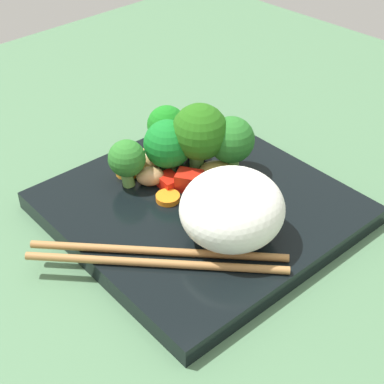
% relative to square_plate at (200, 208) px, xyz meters
% --- Properties ---
extents(ground_plane, '(1.10, 1.10, 0.02)m').
position_rel_square_plate_xyz_m(ground_plane, '(0.00, 0.00, -0.02)').
color(ground_plane, '#49714E').
extents(square_plate, '(0.28, 0.28, 0.02)m').
position_rel_square_plate_xyz_m(square_plate, '(0.00, 0.00, 0.00)').
color(square_plate, black).
rests_on(square_plate, ground_plane).
extents(rice_mound, '(0.10, 0.10, 0.07)m').
position_rel_square_plate_xyz_m(rice_mound, '(0.06, -0.02, 0.04)').
color(rice_mound, white).
rests_on(rice_mound, square_plate).
extents(broccoli_floret_0, '(0.05, 0.05, 0.06)m').
position_rel_square_plate_xyz_m(broccoli_floret_0, '(-0.06, 0.01, 0.05)').
color(broccoli_floret_0, '#55903D').
rests_on(broccoli_floret_0, square_plate).
extents(broccoli_floret_1, '(0.04, 0.04, 0.05)m').
position_rel_square_plate_xyz_m(broccoli_floret_1, '(-0.07, -0.03, 0.04)').
color(broccoli_floret_1, '#639A47').
rests_on(broccoli_floret_1, square_plate).
extents(broccoli_floret_2, '(0.06, 0.06, 0.08)m').
position_rel_square_plate_xyz_m(broccoli_floret_2, '(-0.04, 0.04, 0.06)').
color(broccoli_floret_2, '#69A54D').
rests_on(broccoli_floret_2, square_plate).
extents(broccoli_floret_3, '(0.05, 0.05, 0.07)m').
position_rel_square_plate_xyz_m(broccoli_floret_3, '(-0.01, 0.06, 0.05)').
color(broccoli_floret_3, '#6AA649').
rests_on(broccoli_floret_3, square_plate).
extents(broccoli_floret_4, '(0.04, 0.04, 0.06)m').
position_rel_square_plate_xyz_m(broccoli_floret_4, '(-0.09, 0.04, 0.04)').
color(broccoli_floret_4, '#69AF51').
rests_on(broccoli_floret_4, square_plate).
extents(carrot_slice_0, '(0.03, 0.03, 0.01)m').
position_rel_square_plate_xyz_m(carrot_slice_0, '(-0.09, -0.02, 0.01)').
color(carrot_slice_0, orange).
rests_on(carrot_slice_0, square_plate).
extents(carrot_slice_1, '(0.03, 0.03, 0.01)m').
position_rel_square_plate_xyz_m(carrot_slice_1, '(-0.08, 0.06, 0.01)').
color(carrot_slice_1, orange).
rests_on(carrot_slice_1, square_plate).
extents(carrot_slice_2, '(0.03, 0.03, 0.01)m').
position_rel_square_plate_xyz_m(carrot_slice_2, '(-0.08, 0.03, 0.01)').
color(carrot_slice_2, orange).
rests_on(carrot_slice_2, square_plate).
extents(carrot_slice_3, '(0.04, 0.04, 0.00)m').
position_rel_square_plate_xyz_m(carrot_slice_3, '(-0.11, 0.00, 0.01)').
color(carrot_slice_3, orange).
rests_on(carrot_slice_3, square_plate).
extents(carrot_slice_4, '(0.03, 0.03, 0.01)m').
position_rel_square_plate_xyz_m(carrot_slice_4, '(-0.02, -0.02, 0.01)').
color(carrot_slice_4, orange).
rests_on(carrot_slice_4, square_plate).
extents(pepper_chunk_0, '(0.03, 0.03, 0.02)m').
position_rel_square_plate_xyz_m(pepper_chunk_0, '(-0.02, 0.01, 0.02)').
color(pepper_chunk_0, red).
rests_on(pepper_chunk_0, square_plate).
extents(pepper_chunk_1, '(0.03, 0.02, 0.01)m').
position_rel_square_plate_xyz_m(pepper_chunk_1, '(-0.04, -0.01, 0.02)').
color(pepper_chunk_1, red).
rests_on(pepper_chunk_1, square_plate).
extents(chicken_piece_0, '(0.03, 0.03, 0.02)m').
position_rel_square_plate_xyz_m(chicken_piece_0, '(-0.08, -0.00, 0.02)').
color(chicken_piece_0, tan).
rests_on(chicken_piece_0, square_plate).
extents(chicken_piece_1, '(0.04, 0.05, 0.02)m').
position_rel_square_plate_xyz_m(chicken_piece_1, '(-0.02, 0.04, 0.02)').
color(chicken_piece_1, tan).
rests_on(chicken_piece_1, square_plate).
extents(chicken_piece_2, '(0.03, 0.03, 0.02)m').
position_rel_square_plate_xyz_m(chicken_piece_2, '(-0.06, 0.05, 0.02)').
color(chicken_piece_2, tan).
rests_on(chicken_piece_2, square_plate).
extents(chicken_piece_3, '(0.04, 0.04, 0.02)m').
position_rel_square_plate_xyz_m(chicken_piece_3, '(-0.06, -0.02, 0.02)').
color(chicken_piece_3, tan).
rests_on(chicken_piece_3, square_plate).
extents(chopstick_pair, '(0.19, 0.17, 0.01)m').
position_rel_square_plate_xyz_m(chopstick_pair, '(0.04, -0.09, 0.01)').
color(chopstick_pair, '#A1703C').
rests_on(chopstick_pair, square_plate).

